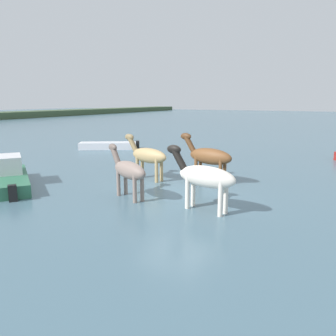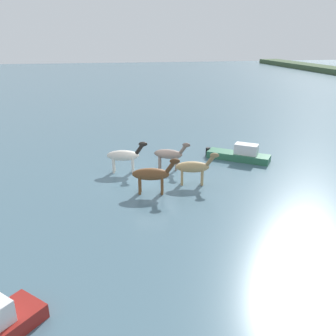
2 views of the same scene
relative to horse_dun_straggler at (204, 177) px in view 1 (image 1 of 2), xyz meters
The scene contains 7 objects.
ground_plane 2.36m from the horse_dun_straggler, 52.56° to the left, with size 200.43×200.43×0.00m, color #476675.
horse_dun_straggler is the anchor object (origin of this frame).
horse_pinto_flank 2.84m from the horse_dun_straggler, 89.93° to the left, with size 1.28×2.28×1.82m.
horse_rear_stallion 3.70m from the horse_dun_straggler, 19.63° to the left, with size 0.98×2.58×2.00m.
horse_mid_herd 4.60m from the horse_dun_straggler, 54.16° to the left, with size 0.97×2.47×1.91m.
boat_skiff_near 8.02m from the horse_dun_straggler, 96.36° to the left, with size 3.43×4.12×1.33m.
boat_launch_far 14.35m from the horse_dun_straggler, 50.28° to the left, with size 3.03×3.95×0.72m.
Camera 1 is at (-10.52, -5.43, 3.40)m, focal length 35.43 mm.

